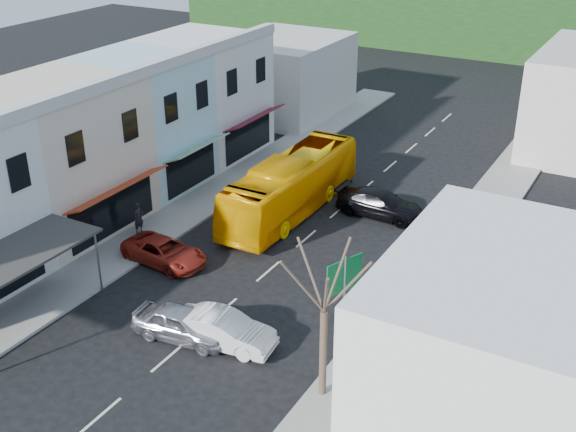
# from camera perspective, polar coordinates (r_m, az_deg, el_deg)

# --- Properties ---
(ground) EXTENTS (120.00, 120.00, 0.00)m
(ground) POSITION_cam_1_polar(r_m,az_deg,el_deg) (32.99, -5.15, -7.42)
(ground) COLOR black
(ground) RESTS_ON ground
(sidewalk_left) EXTENTS (3.00, 52.00, 0.15)m
(sidewalk_left) POSITION_cam_1_polar(r_m,az_deg,el_deg) (43.96, -5.99, 1.57)
(sidewalk_left) COLOR gray
(sidewalk_left) RESTS_ON ground
(sidewalk_right) EXTENTS (3.00, 52.00, 0.15)m
(sidewalk_right) POSITION_cam_1_polar(r_m,az_deg,el_deg) (38.11, 12.90, -3.00)
(sidewalk_right) COLOR gray
(sidewalk_right) RESTS_ON ground
(shopfront_row) EXTENTS (8.25, 30.00, 8.00)m
(shopfront_row) POSITION_cam_1_polar(r_m,az_deg,el_deg) (42.03, -15.78, 5.33)
(shopfront_row) COLOR silver
(shopfront_row) RESTS_ON ground
(right_building) EXTENTS (8.00, 9.00, 8.00)m
(right_building) POSITION_cam_1_polar(r_m,az_deg,el_deg) (23.37, 17.55, -12.48)
(right_building) COLOR silver
(right_building) RESTS_ON ground
(distant_block_left) EXTENTS (8.00, 10.00, 6.00)m
(distant_block_left) POSITION_cam_1_polar(r_m,az_deg,el_deg) (58.85, -0.19, 11.02)
(distant_block_left) COLOR #B7B2A8
(distant_block_left) RESTS_ON ground
(bus) EXTENTS (2.56, 11.61, 3.10)m
(bus) POSITION_cam_1_polar(r_m,az_deg,el_deg) (41.29, 0.27, 2.30)
(bus) COLOR #FDAE00
(bus) RESTS_ON ground
(car_silver) EXTENTS (4.57, 2.26, 1.40)m
(car_silver) POSITION_cam_1_polar(r_m,az_deg,el_deg) (31.01, -8.36, -8.46)
(car_silver) COLOR #B6B7BC
(car_silver) RESTS_ON ground
(car_white) EXTENTS (4.57, 2.25, 1.40)m
(car_white) POSITION_cam_1_polar(r_m,az_deg,el_deg) (30.42, -5.14, -9.01)
(car_white) COLOR silver
(car_white) RESTS_ON ground
(car_red) EXTENTS (4.75, 2.30, 1.40)m
(car_red) POSITION_cam_1_polar(r_m,az_deg,el_deg) (36.77, -9.76, -2.70)
(car_red) COLOR maroon
(car_red) RESTS_ON ground
(car_black_near) EXTENTS (4.52, 1.89, 1.40)m
(car_black_near) POSITION_cam_1_polar(r_m,az_deg,el_deg) (41.46, 7.31, 0.90)
(car_black_near) COLOR black
(car_black_near) RESTS_ON ground
(pedestrian_left) EXTENTS (0.42, 0.61, 1.70)m
(pedestrian_left) POSITION_cam_1_polar(r_m,az_deg,el_deg) (39.61, -11.71, -0.22)
(pedestrian_left) COLOR black
(pedestrian_left) RESTS_ON sidewalk_left
(direction_sign) EXTENTS (1.52, 2.03, 4.18)m
(direction_sign) POSITION_cam_1_polar(r_m,az_deg,el_deg) (29.64, 4.41, -6.79)
(direction_sign) COLOR #0B5A2B
(direction_sign) RESTS_ON ground
(street_tree) EXTENTS (2.73, 2.73, 7.58)m
(street_tree) POSITION_cam_1_polar(r_m,az_deg,el_deg) (25.91, 2.88, -7.54)
(street_tree) COLOR #3C2F26
(street_tree) RESTS_ON ground
(traffic_signal) EXTENTS (0.82, 1.09, 4.54)m
(traffic_signal) POSITION_cam_1_polar(r_m,az_deg,el_deg) (57.09, 18.48, 8.46)
(traffic_signal) COLOR black
(traffic_signal) RESTS_ON ground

